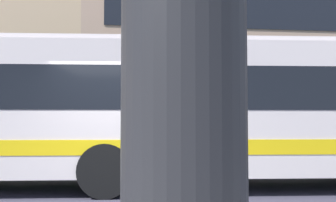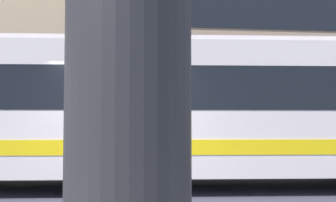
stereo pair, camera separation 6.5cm
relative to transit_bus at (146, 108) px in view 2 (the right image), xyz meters
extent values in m
cube|color=#2F6E37|center=(1.13, 3.52, -1.30)|extent=(20.83, 1.10, 0.77)
cube|color=tan|center=(8.44, 10.83, 3.48)|extent=(20.87, 8.91, 10.32)
cube|color=beige|center=(0.00, 0.00, -0.05)|extent=(12.15, 3.23, 2.58)
cube|color=black|center=(0.00, 0.00, 0.34)|extent=(11.43, 3.20, 0.83)
cube|color=gold|center=(0.00, 0.00, -0.75)|extent=(11.91, 3.24, 0.28)
cube|color=beige|center=(0.00, 0.00, 1.30)|extent=(11.64, 2.80, 0.12)
cylinder|color=black|center=(-0.68, 1.17, -1.18)|extent=(1.02, 0.34, 1.00)
cylinder|color=black|center=(-0.82, -1.08, -1.18)|extent=(1.02, 0.34, 1.00)
camera|label=1|loc=(-0.55, -8.67, -0.28)|focal=43.70mm
camera|label=2|loc=(-0.48, -8.68, -0.28)|focal=43.70mm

